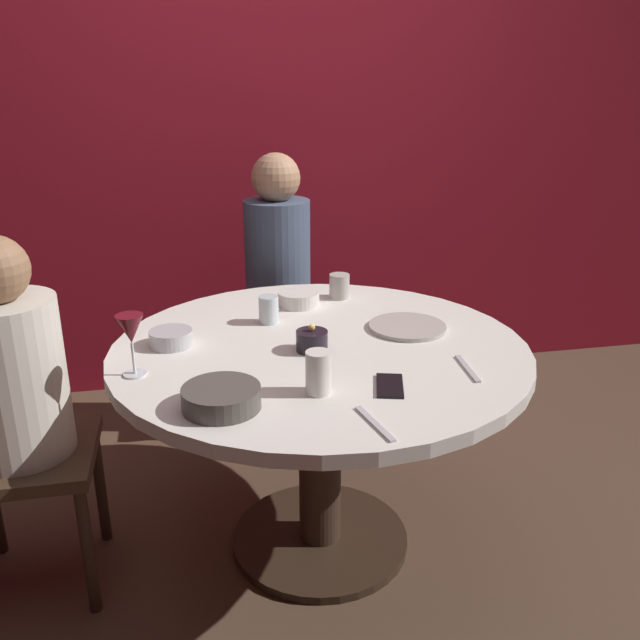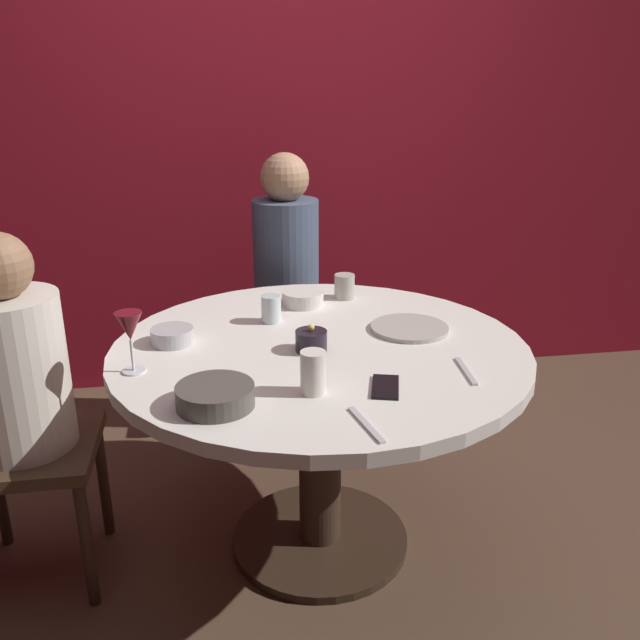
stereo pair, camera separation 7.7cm
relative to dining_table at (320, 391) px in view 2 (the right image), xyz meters
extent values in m
plane|color=#4C3828|center=(0.00, 0.00, -0.58)|extent=(8.00, 8.00, 0.00)
cube|color=maroon|center=(0.00, 1.44, 0.72)|extent=(6.00, 0.10, 2.60)
cylinder|color=silver|center=(0.00, 0.00, 0.14)|extent=(1.28, 1.28, 0.04)
cylinder|color=#332319|center=(0.00, 0.00, -0.23)|extent=(0.14, 0.14, 0.70)
cylinder|color=#2D2116|center=(0.00, 0.00, -0.56)|extent=(0.60, 0.60, 0.03)
cube|color=#3F2D1E|center=(-0.89, 0.00, -0.13)|extent=(0.40, 0.40, 0.04)
cylinder|color=beige|center=(-0.89, 0.00, 0.13)|extent=(0.30, 0.30, 0.47)
cylinder|color=#332319|center=(-0.72, -0.17, -0.36)|extent=(0.04, 0.04, 0.43)
cylinder|color=#332319|center=(-0.72, 0.17, -0.36)|extent=(0.04, 0.04, 0.43)
cube|color=#3F2D1E|center=(0.00, 0.92, -0.13)|extent=(0.40, 0.40, 0.04)
cylinder|color=#475670|center=(0.00, 0.92, 0.17)|extent=(0.28, 0.28, 0.56)
sphere|color=tan|center=(0.00, 0.92, 0.54)|extent=(0.21, 0.21, 0.21)
cylinder|color=#332319|center=(-0.17, 1.09, -0.36)|extent=(0.04, 0.04, 0.43)
cylinder|color=#332319|center=(-0.17, 0.75, -0.36)|extent=(0.04, 0.04, 0.43)
cylinder|color=#332319|center=(0.17, 1.09, -0.36)|extent=(0.04, 0.04, 0.43)
cylinder|color=#332319|center=(0.17, 0.75, -0.36)|extent=(0.04, 0.04, 0.43)
cylinder|color=black|center=(-0.03, -0.04, 0.19)|extent=(0.10, 0.10, 0.06)
sphere|color=#F9D159|center=(-0.03, -0.04, 0.23)|extent=(0.02, 0.02, 0.02)
cylinder|color=silver|center=(-0.55, -0.12, 0.16)|extent=(0.06, 0.06, 0.01)
cylinder|color=silver|center=(-0.55, -0.12, 0.21)|extent=(0.01, 0.01, 0.09)
cone|color=maroon|center=(-0.55, -0.12, 0.30)|extent=(0.08, 0.08, 0.08)
cylinder|color=#B2ADA3|center=(0.31, 0.08, 0.17)|extent=(0.25, 0.25, 0.01)
cube|color=black|center=(0.12, -0.33, 0.16)|extent=(0.11, 0.15, 0.01)
cylinder|color=#B7B7BC|center=(-0.45, 0.08, 0.18)|extent=(0.13, 0.13, 0.05)
cylinder|color=silver|center=(0.00, 0.38, 0.19)|extent=(0.15, 0.15, 0.05)
cylinder|color=#4C4742|center=(-0.32, -0.36, 0.19)|extent=(0.20, 0.20, 0.06)
cylinder|color=silver|center=(-0.07, -0.33, 0.22)|extent=(0.07, 0.07, 0.12)
cylinder|color=#B2ADA3|center=(0.16, 0.44, 0.21)|extent=(0.07, 0.07, 0.09)
cylinder|color=silver|center=(-0.13, 0.23, 0.21)|extent=(0.07, 0.07, 0.09)
cube|color=#B7B7BC|center=(0.03, -0.52, 0.16)|extent=(0.05, 0.18, 0.01)
cube|color=#B7B7BC|center=(0.37, -0.27, 0.16)|extent=(0.03, 0.18, 0.01)
camera|label=1|loc=(-0.38, -1.85, 0.93)|focal=37.18mm
camera|label=2|loc=(-0.31, -1.87, 0.93)|focal=37.18mm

